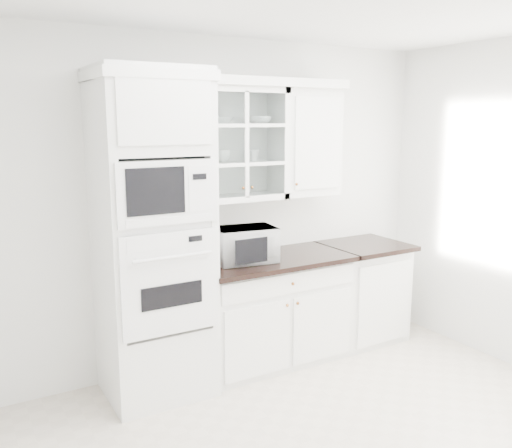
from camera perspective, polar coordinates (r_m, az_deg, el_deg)
room_shell at (r=3.40m, az=6.76°, el=6.41°), size 4.00×3.50×2.70m
oven_column at (r=4.00m, az=-10.76°, el=-1.43°), size 0.76×0.68×2.40m
base_cabinet_run at (r=4.66m, az=1.61°, el=-8.91°), size 1.32×0.67×0.92m
extra_base_cabinet at (r=5.23m, az=11.04°, el=-6.89°), size 0.72×0.67×0.92m
upper_cabinet_glass at (r=4.38m, az=-2.06°, el=8.39°), size 0.80×0.33×0.90m
upper_cabinet_solid at (r=4.74m, az=5.24°, el=8.53°), size 0.55×0.33×0.90m
crown_molding at (r=4.32m, az=-3.21°, el=14.78°), size 2.14×0.38×0.07m
countertop_microwave at (r=4.36m, az=-1.24°, el=-2.12°), size 0.53×0.46×0.28m
bowl_a at (r=4.31m, az=-3.94°, el=10.82°), size 0.28×0.28×0.06m
bowl_b at (r=4.47m, az=0.32°, el=10.88°), size 0.21×0.21×0.06m
cup_a at (r=4.35m, az=-3.56°, el=7.14°), size 0.15×0.15×0.10m
cup_b at (r=4.47m, az=-0.37°, el=7.24°), size 0.12×0.12×0.09m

